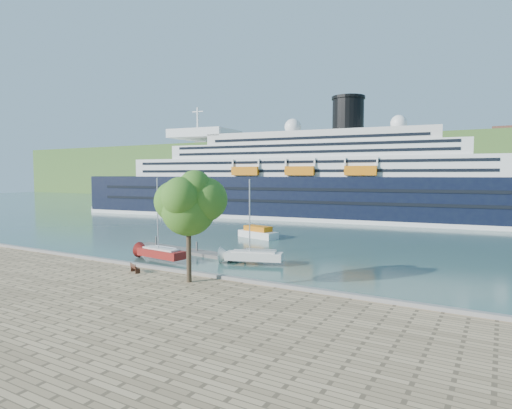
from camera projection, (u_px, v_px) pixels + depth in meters
The scene contains 10 objects.
ground at pixel (107, 271), 44.20m from camera, with size 400.00×400.00×0.00m, color #2F544E.
far_hillside at pixel (400, 169), 168.65m from camera, with size 400.00×50.00×24.00m, color #315723.
quay_coping at pixel (106, 260), 43.95m from camera, with size 220.00×0.50×0.30m, color slate.
cruise_ship at pixel (293, 159), 98.54m from camera, with size 120.02×17.48×26.95m, color black, non-canonical shape.
park_bench at pixel (135, 268), 39.02m from camera, with size 1.38×0.57×0.88m, color #492314, non-canonical shape.
promenade_tree at pixel (188, 222), 35.22m from camera, with size 6.04×6.04×10.01m, color #2E681B, non-canonical shape.
floating_pontoon at pixel (186, 251), 54.62m from camera, with size 17.39×2.13×0.39m, color slate, non-canonical shape.
sailboat_red at pixel (161, 222), 48.69m from camera, with size 7.06×1.96×9.11m, color maroon, non-canonical shape.
sailboat_white_far at pixel (254, 224), 46.93m from camera, with size 6.97×1.94×9.01m, color silver, non-canonical shape.
tender_launch at pixel (258, 232), 67.20m from camera, with size 6.78×2.32×1.87m, color orange, non-canonical shape.
Camera 1 is at (35.13, -30.08, 9.92)m, focal length 30.00 mm.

